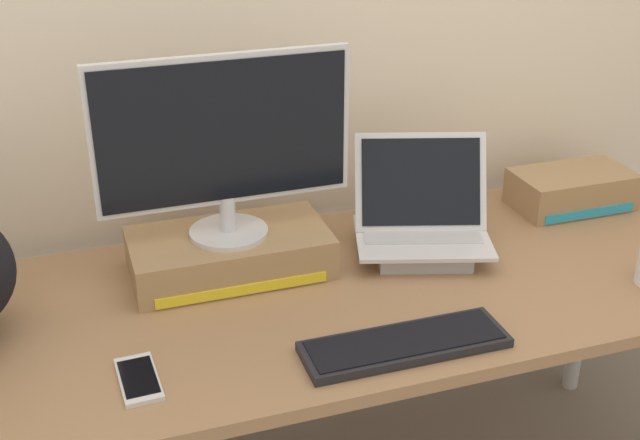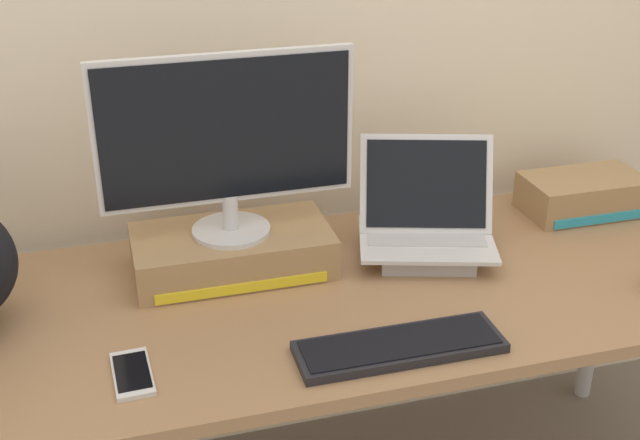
# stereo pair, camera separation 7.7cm
# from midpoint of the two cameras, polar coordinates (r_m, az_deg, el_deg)

# --- Properties ---
(desk) EXTENTS (2.09, 0.76, 0.73)m
(desk) POSITION_cam_midpoint_polar(r_m,az_deg,el_deg) (1.88, 1.18, -6.65)
(desk) COLOR #99704C
(desk) RESTS_ON ground
(toner_box_yellow) EXTENTS (0.46, 0.25, 0.10)m
(toner_box_yellow) POSITION_cam_midpoint_polar(r_m,az_deg,el_deg) (1.93, -4.98, -2.17)
(toner_box_yellow) COLOR #9E7A51
(toner_box_yellow) RESTS_ON desk
(desktop_monitor) EXTENTS (0.58, 0.18, 0.42)m
(desktop_monitor) POSITION_cam_midpoint_polar(r_m,az_deg,el_deg) (1.81, -5.31, 5.54)
(desktop_monitor) COLOR silver
(desktop_monitor) RESTS_ON toner_box_yellow
(open_laptop) EXTENTS (0.38, 0.33, 0.27)m
(open_laptop) POSITION_cam_midpoint_polar(r_m,az_deg,el_deg) (2.00, 8.49, -0.96)
(open_laptop) COLOR #ADADB2
(open_laptop) RESTS_ON desk
(external_keyboard) EXTENTS (0.42, 0.13, 0.02)m
(external_keyboard) POSITION_cam_midpoint_polar(r_m,az_deg,el_deg) (1.66, 6.91, -8.76)
(external_keyboard) COLOR black
(external_keyboard) RESTS_ON desk
(cell_phone) EXTENTS (0.08, 0.15, 0.01)m
(cell_phone) POSITION_cam_midpoint_polar(r_m,az_deg,el_deg) (1.62, -11.61, -10.46)
(cell_phone) COLOR silver
(cell_phone) RESTS_ON desk
(toner_box_cyan) EXTENTS (0.32, 0.18, 0.10)m
(toner_box_cyan) POSITION_cam_midpoint_polar(r_m,az_deg,el_deg) (2.33, 18.76, 1.70)
(toner_box_cyan) COLOR #9E7A51
(toner_box_cyan) RESTS_ON desk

